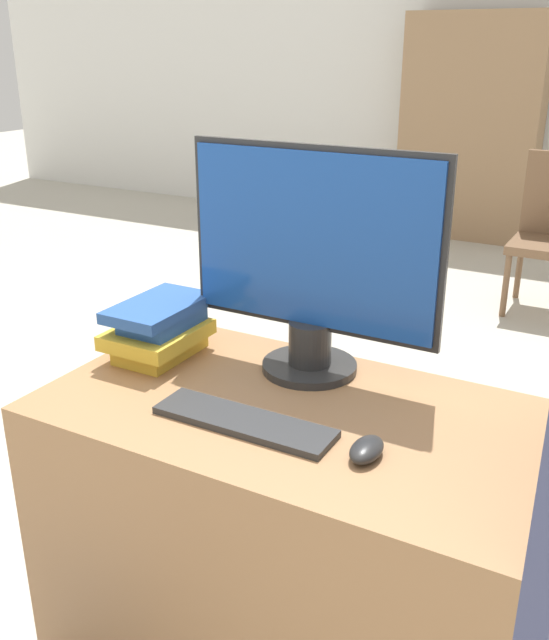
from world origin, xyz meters
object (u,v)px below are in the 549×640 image
mouse (367,449)px  monitor (312,263)px  keyboard (244,422)px  book_stack (160,329)px

mouse → monitor: bearing=132.0°
monitor → keyboard: (-0.00, -0.32, -0.27)m
keyboard → mouse: mouse is taller
keyboard → mouse: bearing=1.5°
keyboard → book_stack: (-0.38, 0.21, 0.07)m
monitor → book_stack: size_ratio=2.28×
keyboard → mouse: size_ratio=3.88×
monitor → keyboard: 0.42m
keyboard → book_stack: bearing=151.5°
monitor → mouse: size_ratio=6.14×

